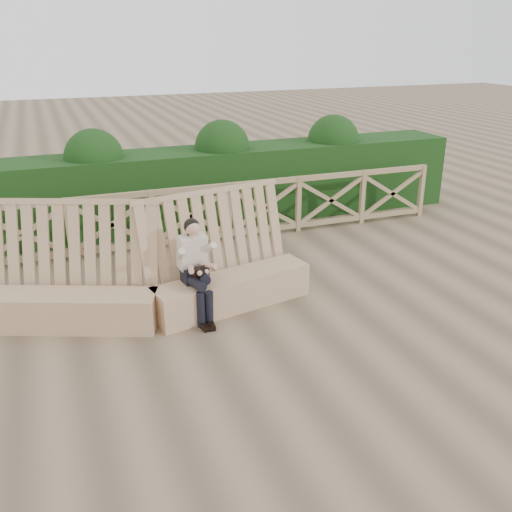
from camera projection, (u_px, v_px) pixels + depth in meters
name	position (u px, v px, depth m)	size (l,w,h in m)	color
ground	(261.00, 330.00, 7.55)	(60.00, 60.00, 0.00)	brown
bench	(152.00, 287.00, 7.85)	(4.59, 1.58, 1.62)	#9F7D5B
woman	(196.00, 265.00, 7.67)	(0.41, 0.82, 1.38)	black
guardrail	(191.00, 216.00, 10.38)	(10.10, 0.09, 1.10)	#9C805B
hedge	(175.00, 189.00, 11.35)	(12.00, 1.20, 1.50)	black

